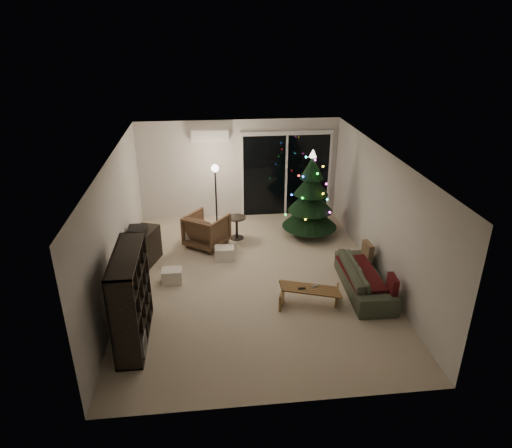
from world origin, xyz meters
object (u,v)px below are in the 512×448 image
Objects in this scene: bookshelf at (119,299)px; armchair at (207,230)px; sofa at (365,278)px; coffee_table at (310,296)px; christmas_tree at (311,194)px; media_cabinet at (140,251)px.

bookshelf reaches higher than armchair.
sofa reaches higher than coffee_table.
bookshelf is at bearing -137.35° from christmas_tree.
bookshelf is 1.31× the size of media_cabinet.
coffee_table is at bearing 160.61° from armchair.
christmas_tree is at bearing 48.98° from bookshelf.
christmas_tree reaches higher than sofa.
media_cabinet is (0.00, 2.37, -0.40)m from bookshelf.
bookshelf is 1.44× the size of coffee_table.
christmas_tree is (2.42, 0.29, 0.66)m from armchair.
sofa is (4.30, 0.97, -0.50)m from bookshelf.
armchair is at bearing -173.22° from christmas_tree.
bookshelf is 3.29m from coffee_table.
coffee_table is 0.51× the size of christmas_tree.
armchair reaches higher than media_cabinet.
sofa is at bearing -78.65° from christmas_tree.
bookshelf is 2.41m from media_cabinet.
christmas_tree reaches higher than bookshelf.
bookshelf is 1.84× the size of armchair.
sofa is (2.92, -2.24, -0.11)m from armchair.
armchair is (1.38, 3.21, -0.39)m from bookshelf.
armchair is at bearing 144.27° from coffee_table.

